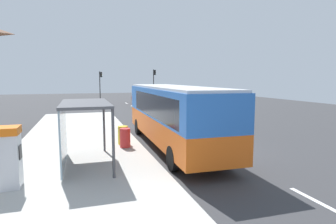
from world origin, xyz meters
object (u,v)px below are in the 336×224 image
Objects in this scene: traffic_light_near_side at (154,80)px; bus_shelter at (77,117)px; white_van at (148,96)px; bus at (172,112)px; recycling_bin_red at (125,138)px; traffic_light_far_side at (100,81)px; sedan_near at (140,98)px; recycling_bin_yellow at (123,135)px; ticket_machine at (10,157)px.

bus_shelter is at bearing -109.59° from traffic_light_near_side.
bus is at bearing -100.13° from white_van.
bus_shelter is (-2.21, -2.36, 1.44)m from recycling_bin_red.
traffic_light_near_side is 8.64m from traffic_light_far_side.
recycling_bin_red is at bearing -103.52° from sedan_near.
recycling_bin_red and recycling_bin_yellow have the same top height.
white_van is (3.91, 21.90, -0.50)m from bus.
ticket_machine is 2.04× the size of recycling_bin_yellow.
white_van is 1.19× the size of sedan_near.
traffic_light_near_side is (3.20, 4.07, 2.61)m from sedan_near.
recycling_bin_yellow is at bearing 90.00° from recycling_bin_red.
ticket_machine is 36.49m from traffic_light_far_side.
recycling_bin_yellow is at bearing -107.69° from traffic_light_near_side.
traffic_light_near_side is at bearing 68.42° from ticket_machine.
white_van is 5.55× the size of recycling_bin_yellow.
sedan_near is at bearing 88.90° from white_van.
bus reaches higher than white_van.
bus reaches higher than recycling_bin_yellow.
sedan_near is 4.67× the size of recycling_bin_yellow.
white_van is 25.76m from bus_shelter.
traffic_light_far_side is (-8.60, 0.80, -0.23)m from traffic_light_near_side.
bus_shelter is (-11.91, -33.46, -1.30)m from traffic_light_near_side.
recycling_bin_red is 0.20× the size of traffic_light_far_side.
white_van is 2.72× the size of ticket_machine.
bus is at bearing 31.64° from ticket_machine.
bus_shelter is at bearing -125.89° from recycling_bin_yellow.
traffic_light_far_side is at bearing 84.47° from bus_shelter.
bus is 2.76× the size of bus_shelter.
ticket_machine is at bearing -109.01° from sedan_near.
ticket_machine is at bearing -138.72° from bus_shelter.
sedan_near is at bearing 76.14° from recycling_bin_yellow.
recycling_bin_yellow is at bearing -106.80° from white_van.
sedan_near is at bearing 73.49° from bus_shelter.
sedan_near is 4.67× the size of recycling_bin_red.
white_van is at bearing 73.71° from recycling_bin_red.
sedan_near is 30.68m from bus_shelter.
bus_shelter is at bearing -106.51° from sedan_near.
bus reaches higher than recycling_bin_red.
traffic_light_far_side reaches higher than bus.
sedan_near is 0.93× the size of traffic_light_far_side.
recycling_bin_yellow is (4.24, 4.84, -0.52)m from ticket_machine.
traffic_light_near_side reaches higher than traffic_light_far_side.
bus reaches higher than bus_shelter.
bus_shelter reaches higher than ticket_machine.
bus_shelter is at bearing -153.29° from bus.
ticket_machine reaches higher than recycling_bin_yellow.
traffic_light_far_side reaches higher than white_van.
sedan_near reaches higher than recycling_bin_yellow.
ticket_machine is at bearing -135.70° from recycling_bin_red.
ticket_machine is at bearing -148.36° from bus.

